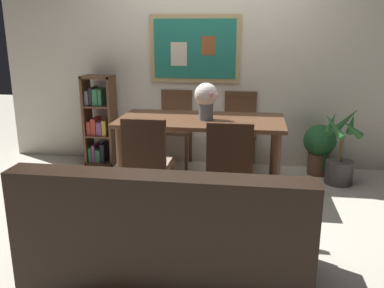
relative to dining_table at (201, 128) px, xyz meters
name	(u,v)px	position (x,y,z in m)	size (l,w,h in m)	color
ground_plane	(197,202)	(0.02, -0.41, -0.65)	(12.00, 12.00, 0.00)	beige
wall_back_with_painting	(212,57)	(0.01, 0.91, 0.65)	(5.20, 0.14, 2.60)	beige
dining_table	(201,128)	(0.00, 0.00, 0.00)	(1.69, 0.83, 0.75)	brown
dining_chair_near_left	(147,158)	(-0.38, -0.74, -0.12)	(0.40, 0.41, 0.91)	brown
dining_chair_far_right	(240,124)	(0.37, 0.75, -0.12)	(0.40, 0.41, 0.91)	brown
dining_chair_far_left	(176,121)	(-0.41, 0.76, -0.12)	(0.40, 0.41, 0.91)	brown
dining_chair_near_right	(230,164)	(0.35, -0.79, -0.12)	(0.40, 0.41, 0.91)	brown
leather_couch	(167,238)	(0.00, -1.72, -0.34)	(1.80, 0.84, 0.84)	black
bookshelf	(99,123)	(-1.34, 0.64, -0.14)	(0.36, 0.28, 1.09)	brown
potted_ivy	(319,146)	(1.29, 0.61, -0.31)	(0.37, 0.37, 0.59)	brown
potted_palm	(340,158)	(1.47, 0.33, -0.36)	(0.44, 0.44, 0.84)	#4C4742
flower_vase	(206,98)	(0.06, -0.03, 0.31)	(0.24, 0.24, 0.37)	slate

